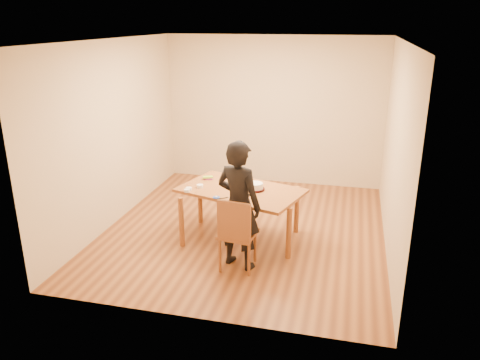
% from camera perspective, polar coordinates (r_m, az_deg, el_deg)
% --- Properties ---
extents(room_shell, '(4.00, 4.50, 2.70)m').
position_cam_1_polar(room_shell, '(6.86, 1.33, 5.47)').
color(room_shell, brown).
rests_on(room_shell, ground).
extents(dining_table, '(1.84, 1.40, 0.04)m').
position_cam_1_polar(dining_table, '(6.42, 0.11, -1.29)').
color(dining_table, brown).
rests_on(dining_table, floor).
extents(dining_chair, '(0.48, 0.48, 0.04)m').
position_cam_1_polar(dining_chair, '(5.80, -0.26, -6.61)').
color(dining_chair, brown).
rests_on(dining_chair, floor).
extents(cake_plate, '(0.26, 0.26, 0.02)m').
position_cam_1_polar(cake_plate, '(6.39, 1.88, -1.11)').
color(cake_plate, '#AC0B1F').
rests_on(cake_plate, dining_table).
extents(cake, '(0.21, 0.21, 0.07)m').
position_cam_1_polar(cake, '(6.37, 1.88, -0.75)').
color(cake, white).
rests_on(cake, cake_plate).
extents(frosting_dome, '(0.21, 0.21, 0.03)m').
position_cam_1_polar(frosting_dome, '(6.36, 1.89, -0.35)').
color(frosting_dome, white).
rests_on(frosting_dome, cake).
extents(frosting_tub, '(0.08, 0.08, 0.07)m').
position_cam_1_polar(frosting_tub, '(6.08, -0.25, -1.91)').
color(frosting_tub, white).
rests_on(frosting_tub, dining_table).
extents(frosting_lid, '(0.09, 0.09, 0.01)m').
position_cam_1_polar(frosting_lid, '(6.12, -2.91, -2.13)').
color(frosting_lid, '#193BA5').
rests_on(frosting_lid, dining_table).
extents(frosting_dollop, '(0.04, 0.04, 0.02)m').
position_cam_1_polar(frosting_dollop, '(6.11, -2.91, -2.02)').
color(frosting_dollop, white).
rests_on(frosting_dollop, frosting_lid).
extents(ramekin_green, '(0.08, 0.08, 0.04)m').
position_cam_1_polar(ramekin_green, '(6.40, -6.27, -1.08)').
color(ramekin_green, white).
rests_on(ramekin_green, dining_table).
extents(ramekin_yellow, '(0.09, 0.09, 0.04)m').
position_cam_1_polar(ramekin_yellow, '(6.49, -4.91, -0.74)').
color(ramekin_yellow, white).
rests_on(ramekin_yellow, dining_table).
extents(ramekin_multi, '(0.08, 0.08, 0.04)m').
position_cam_1_polar(ramekin_multi, '(6.34, -6.49, -1.29)').
color(ramekin_multi, white).
rests_on(ramekin_multi, dining_table).
extents(candy_box_pink, '(0.14, 0.09, 0.02)m').
position_cam_1_polar(candy_box_pink, '(6.81, -3.91, 0.16)').
color(candy_box_pink, '#C02D8F').
rests_on(candy_box_pink, dining_table).
extents(candy_box_green, '(0.16, 0.13, 0.02)m').
position_cam_1_polar(candy_box_green, '(6.81, -3.95, 0.34)').
color(candy_box_green, green).
rests_on(candy_box_green, candy_box_pink).
extents(spatula, '(0.13, 0.11, 0.01)m').
position_cam_1_polar(spatula, '(6.08, -2.14, -2.24)').
color(spatula, black).
rests_on(spatula, dining_table).
extents(person, '(0.69, 0.56, 1.63)m').
position_cam_1_polar(person, '(5.69, -0.16, -3.10)').
color(person, black).
rests_on(person, floor).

